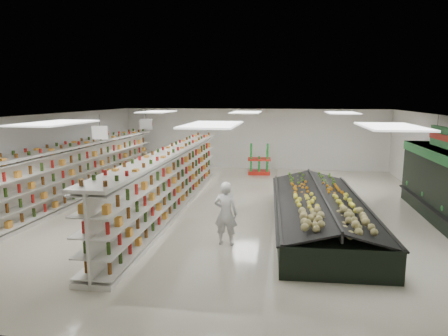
% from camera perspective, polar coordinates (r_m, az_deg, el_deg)
% --- Properties ---
extents(floor, '(16.00, 16.00, 0.00)m').
position_cam_1_polar(floor, '(13.89, 1.41, -5.79)').
color(floor, beige).
rests_on(floor, ground).
extents(ceiling, '(14.00, 16.00, 0.02)m').
position_cam_1_polar(ceiling, '(13.38, 1.47, 7.51)').
color(ceiling, white).
rests_on(ceiling, wall_back).
extents(wall_back, '(14.00, 0.02, 3.20)m').
position_cam_1_polar(wall_back, '(21.43, 4.20, 4.16)').
color(wall_back, silver).
rests_on(wall_back, floor).
extents(wall_front, '(14.00, 0.02, 3.20)m').
position_cam_1_polar(wall_front, '(5.95, -8.78, -11.73)').
color(wall_front, silver).
rests_on(wall_front, floor).
extents(wall_left, '(0.02, 16.00, 3.20)m').
position_cam_1_polar(wall_left, '(16.01, -24.26, 1.29)').
color(wall_left, silver).
rests_on(wall_left, floor).
extents(aisle_sign_near, '(0.52, 0.06, 0.75)m').
position_cam_1_polar(aisle_sign_near, '(12.57, -17.28, 4.85)').
color(aisle_sign_near, white).
rests_on(aisle_sign_near, ceiling).
extents(aisle_sign_far, '(0.52, 0.06, 0.75)m').
position_cam_1_polar(aisle_sign_far, '(16.25, -11.09, 6.20)').
color(aisle_sign_far, white).
rests_on(aisle_sign_far, ceiling).
extents(gondola_left, '(1.45, 12.16, 2.10)m').
position_cam_1_polar(gondola_left, '(15.94, -20.10, -0.78)').
color(gondola_left, silver).
rests_on(gondola_left, floor).
extents(gondola_center, '(0.94, 11.82, 2.05)m').
position_cam_1_polar(gondola_center, '(13.65, -7.54, -2.10)').
color(gondola_center, silver).
rests_on(gondola_center, floor).
extents(produce_island, '(2.99, 7.49, 1.10)m').
position_cam_1_polar(produce_island, '(12.17, 13.48, -5.92)').
color(produce_island, black).
rests_on(produce_island, floor).
extents(soda_endcap, '(1.18, 0.85, 1.44)m').
position_cam_1_polar(soda_endcap, '(19.95, 5.05, 1.09)').
color(soda_endcap, red).
rests_on(soda_endcap, floor).
extents(shopper_main, '(0.65, 0.47, 1.68)m').
position_cam_1_polar(shopper_main, '(10.37, 0.24, -6.50)').
color(shopper_main, silver).
rests_on(shopper_main, floor).
extents(shopper_background, '(0.54, 0.78, 1.48)m').
position_cam_1_polar(shopper_background, '(17.49, -11.08, -0.18)').
color(shopper_background, '#998C5E').
rests_on(shopper_background, floor).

